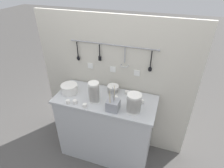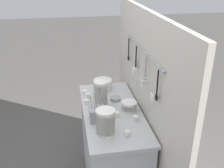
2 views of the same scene
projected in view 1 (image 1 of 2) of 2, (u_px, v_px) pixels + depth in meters
ground_plane at (107, 150)px, 2.69m from camera, size 20.00×20.00×0.00m
counter at (106, 127)px, 2.44m from camera, size 1.20×0.53×0.92m
back_wall at (113, 86)px, 2.45m from camera, size 2.00×0.11×1.82m
bowl_stack_back_corner at (134, 103)px, 1.95m from camera, size 0.15×0.15×0.22m
bowl_stack_tall_left at (94, 92)px, 2.09m from camera, size 0.12×0.12×0.25m
bowl_stack_short_front at (113, 89)px, 2.29m from camera, size 0.14×0.14×0.10m
plate_stack at (69, 89)px, 2.28m from camera, size 0.20×0.20×0.11m
steel_mixing_bowl at (93, 92)px, 2.30m from camera, size 0.10×0.10×0.03m
cutlery_caddy at (113, 105)px, 2.00m from camera, size 0.13×0.13×0.28m
cup_back_left at (85, 106)px, 2.05m from camera, size 0.05×0.05×0.05m
cup_beside_plates at (142, 102)px, 2.11m from camera, size 0.05×0.05×0.05m
cup_front_left at (75, 102)px, 2.11m from camera, size 0.05×0.05×0.05m
cup_by_caddy at (127, 93)px, 2.27m from camera, size 0.05×0.05×0.05m
cup_front_right at (116, 98)px, 2.18m from camera, size 0.05×0.05×0.05m
cup_back_right at (68, 102)px, 2.11m from camera, size 0.05×0.05×0.05m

